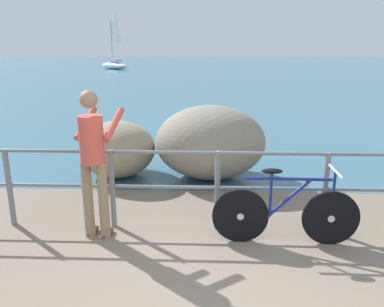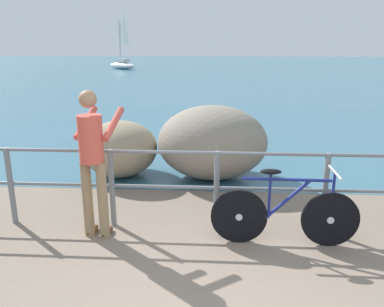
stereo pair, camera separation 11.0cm
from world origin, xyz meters
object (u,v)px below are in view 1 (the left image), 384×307
Objects in this scene: breakwater_boulder_left at (118,149)px; sailboat at (114,62)px; bicycle at (286,212)px; person_at_railing at (94,159)px; breakwater_boulder_main at (210,142)px.

breakwater_boulder_left is 34.77m from sailboat.
bicycle is at bearing 151.55° from sailboat.
sailboat is (-8.45, 36.07, -0.28)m from person_at_railing.
sailboat reaches higher than bicycle.
bicycle is 0.89× the size of breakwater_boulder_main.
breakwater_boulder_main is (-0.87, 2.34, 0.25)m from bicycle.
person_at_railing is at bearing 148.27° from sailboat.
sailboat is (-8.18, 33.79, 0.21)m from breakwater_boulder_left.
breakwater_boulder_main is 35.20m from sailboat.
breakwater_boulder_main is 0.31× the size of sailboat.
person_at_railing is 2.67m from breakwater_boulder_main.
person_at_railing is at bearing -83.22° from breakwater_boulder_left.
person_at_railing reaches higher than breakwater_boulder_left.
sailboat is (-9.82, 33.80, 0.07)m from breakwater_boulder_main.
breakwater_boulder_left is (-1.64, 0.01, -0.15)m from breakwater_boulder_main.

